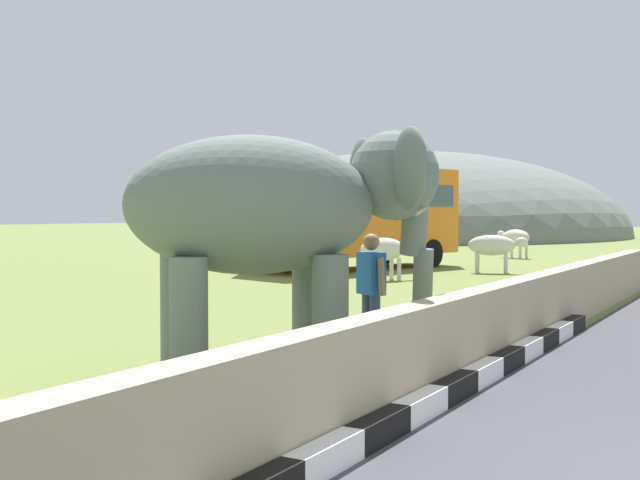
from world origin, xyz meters
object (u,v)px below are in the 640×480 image
(person_handler, at_px, (371,286))
(cow_mid, at_px, (384,250))
(bus_orange, at_px, (357,209))
(cow_far, at_px, (515,238))
(elephant, at_px, (281,210))
(cow_near, at_px, (493,246))

(person_handler, relative_size, cow_mid, 0.89)
(bus_orange, relative_size, cow_far, 4.59)
(elephant, height_order, bus_orange, bus_orange)
(elephant, height_order, cow_far, elephant)
(elephant, xyz_separation_m, cow_near, (16.62, 2.68, -1.11))
(bus_orange, xyz_separation_m, cow_far, (9.34, -2.77, -1.21))
(cow_mid, bearing_deg, elephant, -159.98)
(bus_orange, xyz_separation_m, cow_mid, (-3.69, -2.80, -1.21))
(elephant, bearing_deg, bus_orange, 24.48)
(person_handler, distance_m, cow_near, 15.39)
(elephant, relative_size, bus_orange, 0.46)
(bus_orange, distance_m, cow_near, 4.81)
(elephant, xyz_separation_m, cow_far, (25.36, 4.53, -1.11))
(cow_near, xyz_separation_m, cow_mid, (-4.29, 1.82, 0.00))
(cow_near, distance_m, cow_mid, 4.66)
(person_handler, bearing_deg, cow_mid, 24.69)
(cow_near, bearing_deg, bus_orange, 97.36)
(cow_near, bearing_deg, cow_mid, 157.04)
(cow_mid, bearing_deg, bus_orange, 37.20)
(elephant, bearing_deg, person_handler, -16.66)
(bus_orange, relative_size, cow_near, 4.38)
(bus_orange, distance_m, cow_far, 9.81)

